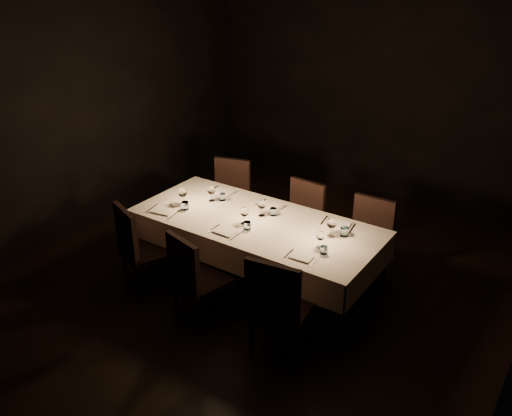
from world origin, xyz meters
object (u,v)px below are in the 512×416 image
Objects in this scene: chair_near_right at (278,304)px; chair_far_right at (368,238)px; chair_near_left at (139,246)px; chair_far_left at (230,194)px; dining_table at (256,227)px; chair_far_center at (301,218)px; chair_near_center at (194,275)px.

chair_near_right is 1.08× the size of chair_far_right.
chair_near_left is 1.55m from chair_far_left.
dining_table is at bearing -119.06° from chair_near_left.
dining_table is 2.69× the size of chair_far_left.
chair_far_left is 1.03× the size of chair_far_center.
dining_table is 1.14m from chair_near_right.
chair_far_left is (-0.02, 1.55, -0.01)m from chair_near_left.
chair_near_right is at bearing -164.70° from chair_near_center.
chair_near_center is at bearing -98.10° from dining_table.
chair_far_left reaches higher than chair_near_center.
chair_far_left is 1.85m from chair_far_right.
chair_near_right is at bearing -59.30° from chair_far_left.
chair_near_left is 2.35m from chair_far_right.
dining_table is 2.52× the size of chair_near_right.
chair_far_left is (-0.94, 0.81, -0.17)m from dining_table.
chair_near_left is 1.06× the size of chair_far_center.
chair_near_left is at bearing 7.32° from chair_near_center.
chair_far_left is at bearing 139.22° from dining_table.
dining_table is 2.76× the size of chair_far_center.
chair_far_right reaches higher than dining_table.
chair_near_right is 1.09× the size of chair_far_center.
chair_near_left is 1.03× the size of chair_far_left.
chair_far_left reaches higher than chair_far_right.
chair_near_left reaches higher than chair_far_left.
chair_far_right is (0.91, 0.73, -0.17)m from dining_table.
chair_near_left is 0.97× the size of chair_near_right.
chair_far_center is (1.01, 1.50, -0.02)m from chair_near_left.
chair_far_center is at bearing -102.22° from chair_near_left.
chair_far_left is at bearing -178.62° from chair_far_center.
chair_near_center is at bearing -79.37° from chair_far_left.
chair_far_right reaches higher than chair_far_center.
chair_far_left is (-1.72, 1.63, -0.03)m from chair_near_right.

